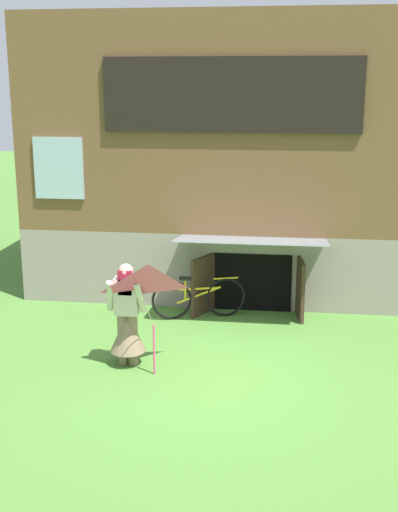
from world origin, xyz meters
TOP-DOWN VIEW (x-y plane):
  - ground_plane at (0.00, 0.00)m, footprint 60.00×60.00m
  - log_house at (-0.00, 5.72)m, footprint 7.83×6.55m
  - person at (-1.25, 0.34)m, footprint 0.60×0.52m
  - kite at (-0.81, -0.19)m, footprint 1.06×1.03m
  - bicycle_yellow at (-0.49, 2.45)m, footprint 1.60×0.55m

SIDE VIEW (x-z plane):
  - ground_plane at x=0.00m, z-range 0.00..0.00m
  - bicycle_yellow at x=-0.49m, z-range -0.01..0.75m
  - person at x=-1.25m, z-range -0.12..1.41m
  - kite at x=-0.81m, z-range 0.47..2.05m
  - log_house at x=0.00m, z-range 0.00..5.22m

